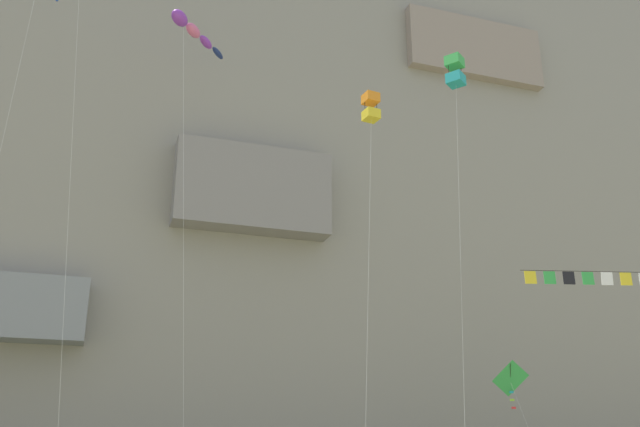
{
  "coord_description": "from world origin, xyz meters",
  "views": [
    {
      "loc": [
        -10.66,
        -6.39,
        2.96
      ],
      "look_at": [
        -0.8,
        22.96,
        13.94
      ],
      "focal_mm": 38.82,
      "sensor_mm": 36.0,
      "label": 1
    }
  ],
  "objects_px": {
    "kite_box_mid_right": "(455,72)",
    "kite_banner_upper_left": "(596,285)",
    "kite_windsock_high_right": "(192,30)",
    "kite_box_mid_left": "(371,108)",
    "kite_diamond_far_left": "(511,380)"
  },
  "relations": [
    {
      "from": "kite_box_mid_right",
      "to": "kite_banner_upper_left",
      "type": "relative_size",
      "value": 2.82
    },
    {
      "from": "kite_windsock_high_right",
      "to": "kite_box_mid_left",
      "type": "xyz_separation_m",
      "value": [
        9.89,
        -8.7,
        -8.96
      ]
    },
    {
      "from": "kite_diamond_far_left",
      "to": "kite_box_mid_left",
      "type": "distance_m",
      "value": 20.39
    },
    {
      "from": "kite_box_mid_right",
      "to": "kite_box_mid_left",
      "type": "xyz_separation_m",
      "value": [
        -5.18,
        1.24,
        -2.77
      ]
    },
    {
      "from": "kite_diamond_far_left",
      "to": "kite_banner_upper_left",
      "type": "relative_size",
      "value": 0.97
    },
    {
      "from": "kite_box_mid_right",
      "to": "kite_banner_upper_left",
      "type": "xyz_separation_m",
      "value": [
        -2.7,
        -12.88,
        -16.66
      ]
    },
    {
      "from": "kite_windsock_high_right",
      "to": "kite_banner_upper_left",
      "type": "xyz_separation_m",
      "value": [
        12.37,
        -22.82,
        -22.85
      ]
    },
    {
      "from": "kite_box_mid_right",
      "to": "kite_banner_upper_left",
      "type": "bearing_deg",
      "value": -101.84
    },
    {
      "from": "kite_banner_upper_left",
      "to": "kite_windsock_high_right",
      "type": "bearing_deg",
      "value": 118.46
    },
    {
      "from": "kite_diamond_far_left",
      "to": "kite_windsock_high_right",
      "type": "relative_size",
      "value": 0.28
    },
    {
      "from": "kite_windsock_high_right",
      "to": "kite_box_mid_left",
      "type": "height_order",
      "value": "kite_windsock_high_right"
    },
    {
      "from": "kite_box_mid_right",
      "to": "kite_box_mid_left",
      "type": "distance_m",
      "value": 6.0
    },
    {
      "from": "kite_box_mid_right",
      "to": "kite_diamond_far_left",
      "type": "xyz_separation_m",
      "value": [
        7.18,
        7.75,
        -17.63
      ]
    },
    {
      "from": "kite_windsock_high_right",
      "to": "kite_banner_upper_left",
      "type": "relative_size",
      "value": 3.44
    },
    {
      "from": "kite_box_mid_left",
      "to": "kite_diamond_far_left",
      "type": "bearing_deg",
      "value": 27.79
    }
  ]
}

